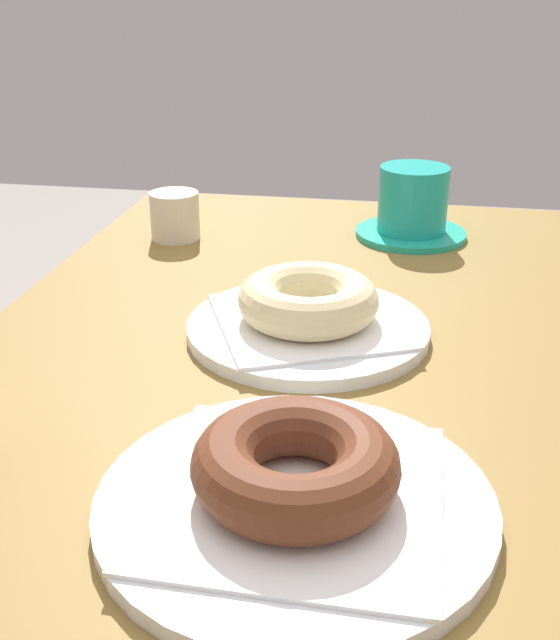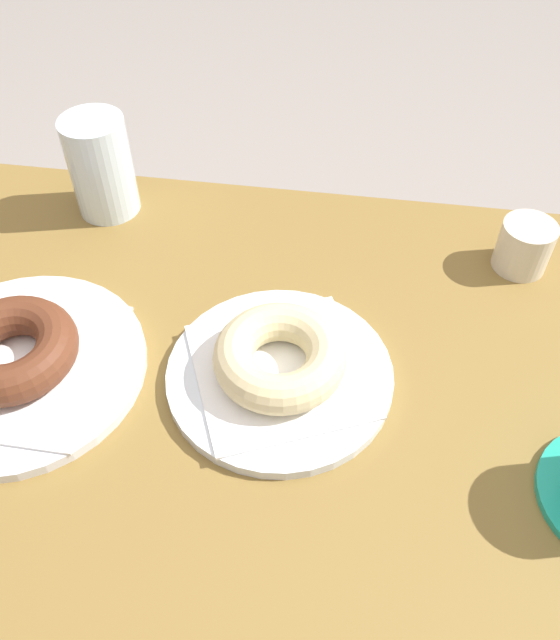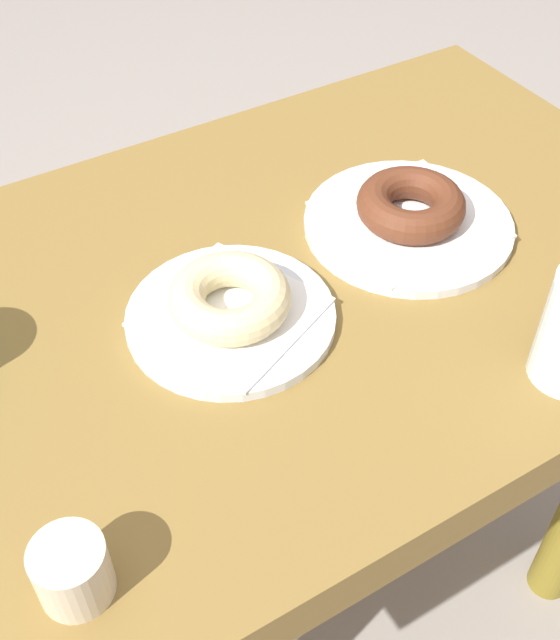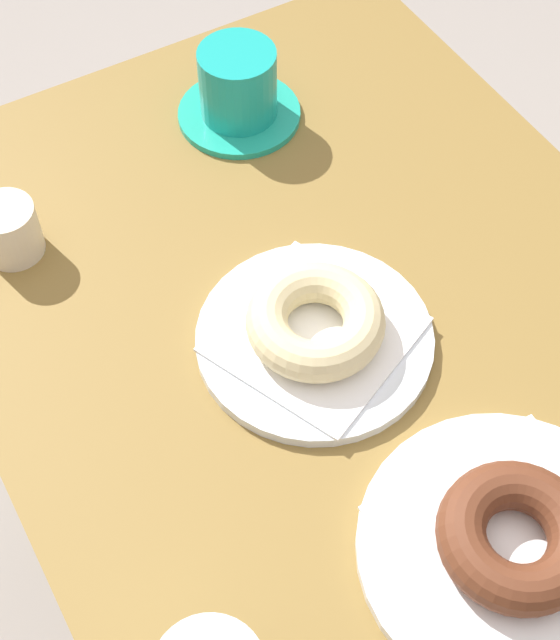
# 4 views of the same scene
# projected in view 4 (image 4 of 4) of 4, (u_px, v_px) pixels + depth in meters

# --- Properties ---
(table) EXTENTS (0.96, 0.60, 0.71)m
(table) POSITION_uv_depth(u_px,v_px,m) (374.00, 456.00, 0.88)
(table) COLOR olive
(table) RESTS_ON ground_plane
(plate_chocolate_ring) EXTENTS (0.22, 0.22, 0.01)m
(plate_chocolate_ring) POSITION_uv_depth(u_px,v_px,m) (506.00, 553.00, 0.70)
(plate_chocolate_ring) COLOR silver
(plate_chocolate_ring) RESTS_ON table
(napkin_chocolate_ring) EXTENTS (0.16, 0.16, 0.00)m
(napkin_chocolate_ring) POSITION_uv_depth(u_px,v_px,m) (507.00, 549.00, 0.69)
(napkin_chocolate_ring) COLOR white
(napkin_chocolate_ring) RESTS_ON plate_chocolate_ring
(donut_chocolate_ring) EXTENTS (0.12, 0.12, 0.04)m
(donut_chocolate_ring) POSITION_uv_depth(u_px,v_px,m) (513.00, 539.00, 0.68)
(donut_chocolate_ring) COLOR #5D2F1B
(donut_chocolate_ring) RESTS_ON napkin_chocolate_ring
(plate_sugar_ring) EXTENTS (0.20, 0.20, 0.01)m
(plate_sugar_ring) POSITION_uv_depth(u_px,v_px,m) (315.00, 339.00, 0.81)
(plate_sugar_ring) COLOR white
(plate_sugar_ring) RESTS_ON table
(napkin_sugar_ring) EXTENTS (0.19, 0.19, 0.00)m
(napkin_sugar_ring) POSITION_uv_depth(u_px,v_px,m) (315.00, 334.00, 0.80)
(napkin_sugar_ring) COLOR white
(napkin_sugar_ring) RESTS_ON plate_sugar_ring
(donut_sugar_ring) EXTENTS (0.12, 0.12, 0.04)m
(donut_sugar_ring) POSITION_uv_depth(u_px,v_px,m) (315.00, 321.00, 0.79)
(donut_sugar_ring) COLOR beige
(donut_sugar_ring) RESTS_ON napkin_sugar_ring
(coffee_cup) EXTENTS (0.12, 0.12, 0.08)m
(coffee_cup) POSITION_uv_depth(u_px,v_px,m) (238.00, 88.00, 0.95)
(coffee_cup) COLOR teal
(coffee_cup) RESTS_ON table
(sugar_jar) EXTENTS (0.05, 0.05, 0.05)m
(sugar_jar) POSITION_uv_depth(u_px,v_px,m) (9.00, 230.00, 0.85)
(sugar_jar) COLOR beige
(sugar_jar) RESTS_ON table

